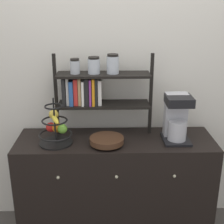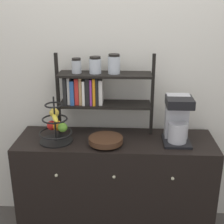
% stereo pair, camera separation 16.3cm
% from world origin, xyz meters
% --- Properties ---
extents(wall_back, '(7.00, 0.05, 2.60)m').
position_xyz_m(wall_back, '(0.00, 0.51, 1.30)').
color(wall_back, silver).
rests_on(wall_back, ground_plane).
extents(sideboard, '(1.50, 0.48, 0.83)m').
position_xyz_m(sideboard, '(0.00, 0.23, 0.41)').
color(sideboard, black).
rests_on(sideboard, ground_plane).
extents(coffee_maker, '(0.20, 0.24, 0.35)m').
position_xyz_m(coffee_maker, '(0.45, 0.23, 1.00)').
color(coffee_maker, black).
rests_on(coffee_maker, sideboard).
extents(fruit_stand, '(0.24, 0.24, 0.35)m').
position_xyz_m(fruit_stand, '(-0.44, 0.19, 0.95)').
color(fruit_stand, black).
rests_on(fruit_stand, sideboard).
extents(wooden_bowl, '(0.25, 0.25, 0.06)m').
position_xyz_m(wooden_bowl, '(-0.07, 0.14, 0.86)').
color(wooden_bowl, '#422819').
rests_on(wooden_bowl, sideboard).
extents(shelf_hutch, '(0.74, 0.20, 0.63)m').
position_xyz_m(shelf_hutch, '(-0.17, 0.35, 1.21)').
color(shelf_hutch, black).
rests_on(shelf_hutch, sideboard).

